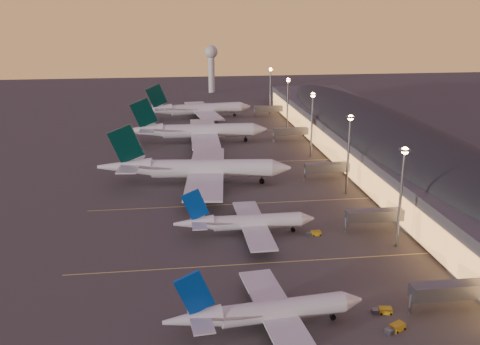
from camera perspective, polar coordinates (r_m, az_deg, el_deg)
name	(u,v)px	position (r m, az deg, el deg)	size (l,w,h in m)	color
ground	(256,254)	(132.37, 1.69, -8.70)	(700.00, 700.00, 0.00)	#3F3C3A
airliner_narrow_south	(267,312)	(102.93, 2.85, -14.64)	(38.66, 34.71, 13.80)	silver
airliner_narrow_north	(245,222)	(141.66, 0.56, -5.34)	(37.57, 33.43, 13.47)	silver
airliner_wide_near	(195,169)	(181.61, -4.80, 0.40)	(65.65, 60.16, 21.00)	silver
airliner_wide_mid	(196,131)	(237.81, -4.73, 4.42)	(64.13, 58.29, 20.56)	silver
airliner_wide_far	(197,109)	(290.68, -4.64, 6.73)	(61.04, 56.13, 19.55)	silver
terminal_building	(385,141)	(212.27, 15.26, 3.27)	(56.35, 255.00, 17.46)	#47464B
light_masts	(327,124)	(194.85, 9.23, 5.09)	(2.20, 217.20, 25.90)	slate
radar_tower	(211,61)	(380.28, -3.07, 11.81)	(9.00, 9.00, 32.50)	silver
lane_markings	(236,199)	(168.86, -0.45, -2.79)	(90.00, 180.36, 0.00)	#D8C659
baggage_tug_a	(383,311)	(112.60, 14.98, -14.04)	(4.05, 2.12, 1.15)	#BF9814
baggage_tug_b	(396,328)	(107.90, 16.27, -15.63)	(4.48, 3.34, 1.25)	#BF9814
baggage_tug_c	(314,233)	(143.72, 7.93, -6.45)	(3.92, 1.90, 1.14)	#BF9814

